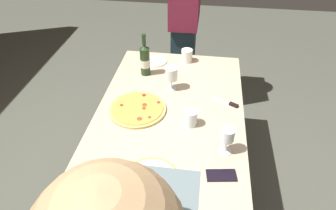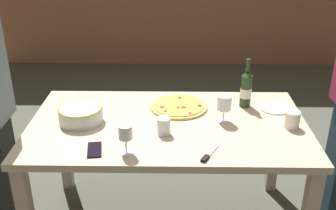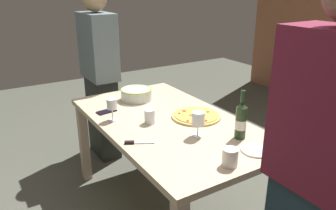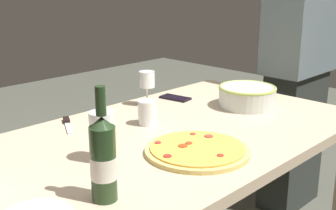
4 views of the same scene
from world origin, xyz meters
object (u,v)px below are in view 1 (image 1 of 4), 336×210
(dining_table, at_px, (168,131))
(wine_bottle, at_px, (145,60))
(cup_amber, at_px, (191,118))
(pizza, at_px, (138,109))
(cup_ceramic, at_px, (187,56))
(cell_phone, at_px, (221,175))
(wine_glass_near_pizza, at_px, (227,136))
(pizza_knife, at_px, (229,103))
(wine_glass_by_bottle, at_px, (171,75))
(person_host, at_px, (185,19))
(side_plate, at_px, (155,61))
(serving_bowl, at_px, (151,185))

(dining_table, height_order, wine_bottle, wine_bottle)
(cup_amber, bearing_deg, pizza, 75.66)
(cup_ceramic, bearing_deg, cell_phone, -166.12)
(wine_glass_near_pizza, relative_size, pizza_knife, 0.93)
(wine_glass_by_bottle, xyz_separation_m, person_host, (0.85, -0.01, 0.03))
(side_plate, height_order, person_host, person_host)
(wine_glass_by_bottle, height_order, cell_phone, wine_glass_by_bottle)
(wine_bottle, relative_size, cup_ceramic, 3.14)
(cup_amber, relative_size, person_host, 0.06)
(dining_table, height_order, wine_glass_by_bottle, wine_glass_by_bottle)
(wine_glass_by_bottle, distance_m, pizza_knife, 0.41)
(wine_bottle, xyz_separation_m, cup_amber, (-0.50, -0.37, -0.07))
(wine_glass_near_pizza, bearing_deg, wine_glass_by_bottle, 33.98)
(wine_glass_near_pizza, height_order, wine_glass_by_bottle, wine_glass_by_bottle)
(cup_ceramic, height_order, side_plate, cup_ceramic)
(wine_glass_near_pizza, xyz_separation_m, side_plate, (0.86, 0.52, -0.11))
(pizza, height_order, person_host, person_host)
(cup_ceramic, bearing_deg, serving_bowl, 177.43)
(wine_bottle, bearing_deg, cell_phone, -147.39)
(serving_bowl, distance_m, cell_phone, 0.35)
(pizza, xyz_separation_m, person_host, (1.11, -0.18, 0.13))
(dining_table, bearing_deg, side_plate, 16.29)
(pizza, xyz_separation_m, serving_bowl, (-0.57, -0.19, 0.04))
(wine_bottle, bearing_deg, serving_bowl, -167.09)
(cup_ceramic, bearing_deg, pizza, 158.68)
(dining_table, xyz_separation_m, pizza, (0.06, 0.20, 0.10))
(pizza, relative_size, wine_bottle, 1.14)
(serving_bowl, xyz_separation_m, wine_glass_near_pizza, (0.30, -0.34, 0.06))
(pizza, xyz_separation_m, wine_glass_near_pizza, (-0.27, -0.53, 0.10))
(serving_bowl, distance_m, cup_ceramic, 1.20)
(wine_glass_near_pizza, distance_m, pizza_knife, 0.42)
(wine_glass_by_bottle, height_order, person_host, person_host)
(dining_table, bearing_deg, wine_bottle, 25.77)
(dining_table, relative_size, pizza_knife, 9.46)
(pizza, bearing_deg, person_host, -9.32)
(pizza, bearing_deg, side_plate, -0.66)
(wine_bottle, xyz_separation_m, cell_phone, (-0.85, -0.54, -0.11))
(dining_table, bearing_deg, pizza, 72.18)
(cup_ceramic, distance_m, side_plate, 0.25)
(serving_bowl, bearing_deg, pizza, 18.80)
(cell_phone, bearing_deg, cup_amber, -161.92)
(serving_bowl, height_order, wine_glass_by_bottle, wine_glass_by_bottle)
(dining_table, bearing_deg, pizza_knife, -60.32)
(wine_glass_near_pizza, relative_size, side_plate, 0.88)
(cup_amber, xyz_separation_m, cell_phone, (-0.35, -0.18, -0.04))
(wine_glass_by_bottle, xyz_separation_m, side_plate, (0.34, 0.17, -0.11))
(cell_phone, bearing_deg, cup_ceramic, -174.92)
(wine_bottle, bearing_deg, dining_table, -154.23)
(wine_glass_near_pizza, bearing_deg, side_plate, 31.29)
(wine_glass_near_pizza, distance_m, person_host, 1.42)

